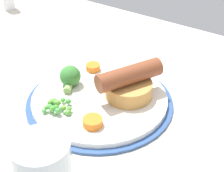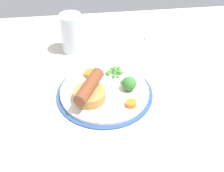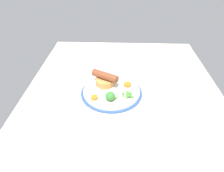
{
  "view_description": "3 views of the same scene",
  "coord_description": "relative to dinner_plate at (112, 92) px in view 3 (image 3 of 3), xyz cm",
  "views": [
    {
      "loc": [
        33.91,
        -36.33,
        41.76
      ],
      "look_at": [
        6.73,
        5.43,
        6.89
      ],
      "focal_mm": 60.0,
      "sensor_mm": 36.0,
      "label": 1
    },
    {
      "loc": [
        10.0,
        64.19,
        56.95
      ],
      "look_at": [
        2.88,
        4.87,
        5.86
      ],
      "focal_mm": 50.0,
      "sensor_mm": 36.0,
      "label": 2
    },
    {
      "loc": [
        -59.49,
        1.84,
        52.51
      ],
      "look_at": [
        4.83,
        4.46,
        6.38
      ],
      "focal_mm": 32.0,
      "sensor_mm": 36.0,
      "label": 3
    }
  ],
  "objects": [
    {
      "name": "pea_pile",
      "position": [
        -3.66,
        -6.62,
        1.8
      ],
      "size": [
        4.83,
        4.7,
        1.87
      ],
      "color": "green",
      "rests_on": "dinner_plate"
    },
    {
      "name": "dining_table",
      "position": [
        -4.76,
        -4.63,
        -2.07
      ],
      "size": [
        110.0,
        80.0,
        3.0
      ],
      "primitive_type": "cube",
      "color": "beige",
      "rests_on": "ground"
    },
    {
      "name": "fork",
      "position": [
        -24.39,
        -26.5,
        -0.27
      ],
      "size": [
        18.01,
        4.68,
        0.6
      ],
      "primitive_type": "cube",
      "rotation": [
        0.0,
        0.0,
        0.17
      ],
      "color": "silver",
      "rests_on": "dining_table"
    },
    {
      "name": "broccoli_floret_near",
      "position": [
        -6.21,
        0.11,
        2.6
      ],
      "size": [
        3.71,
        4.8,
        3.67
      ],
      "rotation": [
        0.0,
        0.0,
        2.02
      ],
      "color": "#387A33",
      "rests_on": "dinner_plate"
    },
    {
      "name": "carrot_slice_0",
      "position": [
        3.23,
        -6.49,
        1.46
      ],
      "size": [
        4.32,
        4.32,
        1.26
      ],
      "primitive_type": "cylinder",
      "rotation": [
        0.0,
        0.0,
        2.4
      ],
      "color": "orange",
      "rests_on": "dinner_plate"
    },
    {
      "name": "carrot_slice_5",
      "position": [
        -5.78,
        6.26,
        1.41
      ],
      "size": [
        3.38,
        3.38,
        1.16
      ],
      "primitive_type": "cylinder",
      "rotation": [
        0.0,
        0.0,
        3.51
      ],
      "color": "orange",
      "rests_on": "dinner_plate"
    },
    {
      "name": "drinking_glass",
      "position": [
        7.58,
        -21.53,
        5.37
      ],
      "size": [
        6.42,
        6.42,
        11.87
      ],
      "primitive_type": "cylinder",
      "color": "silver",
      "rests_on": "dining_table"
    },
    {
      "name": "sausage_pudding",
      "position": [
        3.95,
        2.86,
        3.31
      ],
      "size": [
        8.01,
        11.41,
        5.75
      ],
      "rotation": [
        0.0,
        0.0,
        1.08
      ],
      "color": "#BC8442",
      "rests_on": "dinner_plate"
    },
    {
      "name": "dinner_plate",
      "position": [
        0.0,
        0.0,
        0.0
      ],
      "size": [
        24.74,
        24.74,
        1.4
      ],
      "color": "#2D4C84",
      "rests_on": "dining_table"
    }
  ]
}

